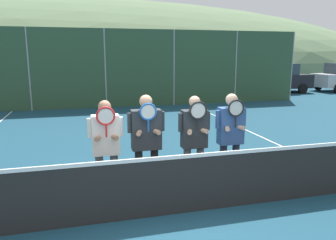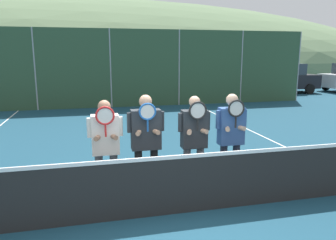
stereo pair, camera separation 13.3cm
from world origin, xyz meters
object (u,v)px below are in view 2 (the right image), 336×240
(player_leftmost, at_px, (106,143))
(car_left_of_center, at_px, (115,81))
(car_center, at_px, (201,79))
(car_right_of_center, at_px, (280,78))
(player_center_right, at_px, (194,137))
(car_far_left, at_px, (17,84))
(player_center_left, at_px, (146,137))
(player_rightmost, at_px, (231,133))

(player_leftmost, distance_m, car_left_of_center, 13.08)
(car_left_of_center, distance_m, car_center, 5.02)
(player_leftmost, xyz_separation_m, car_left_of_center, (1.17, 13.03, -0.06))
(car_left_of_center, xyz_separation_m, car_right_of_center, (10.21, 0.08, -0.02))
(player_leftmost, xyz_separation_m, player_center_right, (1.49, -0.01, 0.01))
(car_far_left, distance_m, car_right_of_center, 15.25)
(player_center_left, height_order, car_center, car_center)
(car_center, bearing_deg, player_center_right, -109.70)
(player_rightmost, relative_size, car_left_of_center, 0.41)
(player_center_left, relative_size, player_rightmost, 1.02)
(player_center_right, bearing_deg, player_leftmost, 179.58)
(car_left_of_center, height_order, car_center, car_center)
(car_far_left, bearing_deg, car_center, -0.32)
(player_center_right, bearing_deg, car_left_of_center, 91.45)
(player_leftmost, height_order, player_rightmost, player_rightmost)
(player_leftmost, relative_size, player_center_left, 0.96)
(player_center_left, bearing_deg, car_far_left, 109.09)
(player_rightmost, bearing_deg, car_far_left, 114.79)
(player_leftmost, relative_size, car_center, 0.39)
(player_center_right, height_order, car_center, car_center)
(car_center, bearing_deg, car_right_of_center, 0.27)
(player_leftmost, xyz_separation_m, car_right_of_center, (11.38, 13.12, -0.07))
(player_leftmost, bearing_deg, player_center_left, 2.23)
(car_center, bearing_deg, player_rightmost, -107.00)
(player_center_right, height_order, car_left_of_center, car_left_of_center)
(player_center_left, xyz_separation_m, player_center_right, (0.83, -0.04, -0.04))
(player_center_right, bearing_deg, player_center_left, 177.45)
(car_center, bearing_deg, car_far_left, 179.68)
(car_center, xyz_separation_m, car_right_of_center, (5.19, 0.02, -0.03))
(car_right_of_center, bearing_deg, car_left_of_center, -179.53)
(player_rightmost, bearing_deg, player_center_left, 179.76)
(player_center_left, relative_size, car_right_of_center, 0.38)
(player_center_left, xyz_separation_m, car_right_of_center, (10.71, 13.09, -0.12))
(player_rightmost, bearing_deg, player_center_right, -177.49)
(player_center_left, height_order, player_rightmost, player_center_left)
(player_center_left, bearing_deg, car_center, 67.10)
(player_leftmost, relative_size, car_left_of_center, 0.40)
(car_far_left, distance_m, car_left_of_center, 5.04)
(player_center_right, xyz_separation_m, car_right_of_center, (9.88, 13.13, -0.08))
(player_center_right, distance_m, car_left_of_center, 13.05)
(car_left_of_center, height_order, car_right_of_center, car_left_of_center)
(player_leftmost, bearing_deg, player_center_right, -0.42)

